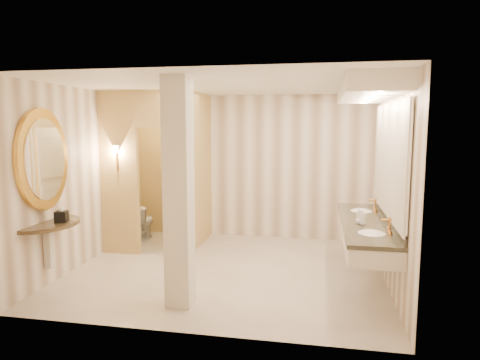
{
  "coord_description": "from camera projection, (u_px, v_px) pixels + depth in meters",
  "views": [
    {
      "loc": [
        1.33,
        -6.02,
        2.15
      ],
      "look_at": [
        0.16,
        0.2,
        1.33
      ],
      "focal_mm": 32.0,
      "sensor_mm": 36.0,
      "label": 1
    }
  ],
  "objects": [
    {
      "name": "wall_back",
      "position": [
        249.0,
        167.0,
        8.16
      ],
      "size": [
        4.5,
        0.02,
        2.7
      ],
      "primitive_type": "cube",
      "color": "white",
      "rests_on": "floor"
    },
    {
      "name": "wall_sconce",
      "position": [
        117.0,
        151.0,
        6.93
      ],
      "size": [
        0.14,
        0.14,
        0.42
      ],
      "color": "#BC7E3C",
      "rests_on": "toilet_closet"
    },
    {
      "name": "vanity",
      "position": [
        370.0,
        164.0,
        5.61
      ],
      "size": [
        0.75,
        2.68,
        2.09
      ],
      "color": "silver",
      "rests_on": "floor"
    },
    {
      "name": "wall_left",
      "position": [
        85.0,
        177.0,
        6.62
      ],
      "size": [
        0.02,
        4.0,
        2.7
      ],
      "primitive_type": "cube",
      "color": "white",
      "rests_on": "floor"
    },
    {
      "name": "wall_front",
      "position": [
        183.0,
        205.0,
        4.26
      ],
      "size": [
        4.5,
        0.02,
        2.7
      ],
      "primitive_type": "cube",
      "color": "white",
      "rests_on": "floor"
    },
    {
      "name": "soap_bottle_a",
      "position": [
        360.0,
        213.0,
        5.86
      ],
      "size": [
        0.08,
        0.08,
        0.14
      ],
      "primitive_type": "imported",
      "rotation": [
        0.0,
        0.0,
        0.32
      ],
      "color": "beige",
      "rests_on": "vanity"
    },
    {
      "name": "console_shelf",
      "position": [
        44.0,
        187.0,
        5.58
      ],
      "size": [
        1.02,
        1.02,
        1.96
      ],
      "color": "black",
      "rests_on": "floor"
    },
    {
      "name": "toilet_closet",
      "position": [
        176.0,
        169.0,
        7.36
      ],
      "size": [
        1.5,
        1.55,
        2.7
      ],
      "color": "#ECCC7B",
      "rests_on": "floor"
    },
    {
      "name": "soap_bottle_c",
      "position": [
        363.0,
        217.0,
        5.46
      ],
      "size": [
        0.09,
        0.09,
        0.2
      ],
      "primitive_type": "imported",
      "rotation": [
        0.0,
        0.0,
        0.2
      ],
      "color": "#C6B28C",
      "rests_on": "vanity"
    },
    {
      "name": "toilet",
      "position": [
        142.0,
        222.0,
        8.04
      ],
      "size": [
        0.39,
        0.66,
        0.67
      ],
      "primitive_type": "imported",
      "rotation": [
        0.0,
        0.0,
        3.17
      ],
      "color": "white",
      "rests_on": "floor"
    },
    {
      "name": "soap_bottle_b",
      "position": [
        359.0,
        220.0,
        5.5
      ],
      "size": [
        0.09,
        0.09,
        0.1
      ],
      "primitive_type": "imported",
      "rotation": [
        0.0,
        0.0,
        -0.06
      ],
      "color": "silver",
      "rests_on": "vanity"
    },
    {
      "name": "ceiling",
      "position": [
        226.0,
        85.0,
        6.04
      ],
      "size": [
        4.5,
        4.5,
        0.0
      ],
      "primitive_type": "plane",
      "rotation": [
        3.14,
        0.0,
        0.0
      ],
      "color": "white",
      "rests_on": "wall_back"
    },
    {
      "name": "pillar",
      "position": [
        179.0,
        194.0,
        4.98
      ],
      "size": [
        0.3,
        0.3,
        2.7
      ],
      "primitive_type": "cube",
      "color": "silver",
      "rests_on": "floor"
    },
    {
      "name": "floor",
      "position": [
        227.0,
        270.0,
        6.38
      ],
      "size": [
        4.5,
        4.5,
        0.0
      ],
      "primitive_type": "plane",
      "color": "beige",
      "rests_on": "ground"
    },
    {
      "name": "wall_right",
      "position": [
        389.0,
        184.0,
        5.8
      ],
      "size": [
        0.02,
        4.0,
        2.7
      ],
      "primitive_type": "cube",
      "color": "white",
      "rests_on": "floor"
    },
    {
      "name": "tissue_box",
      "position": [
        61.0,
        217.0,
        5.62
      ],
      "size": [
        0.18,
        0.18,
        0.15
      ],
      "primitive_type": "cube",
      "rotation": [
        0.0,
        0.0,
        0.26
      ],
      "color": "black",
      "rests_on": "console_shelf"
    }
  ]
}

